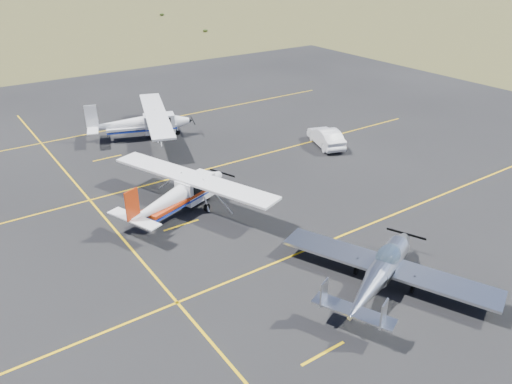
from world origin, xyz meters
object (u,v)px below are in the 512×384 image
object	(u,v)px
aircraft_cessna	(180,193)
sedan	(326,137)
aircraft_low_wing	(382,270)
aircraft_plain	(141,122)

from	to	relation	value
aircraft_cessna	sedan	bearing A→B (deg)	-7.40
aircraft_low_wing	aircraft_plain	bearing A→B (deg)	68.72
aircraft_low_wing	aircraft_cessna	bearing A→B (deg)	86.05
aircraft_cessna	aircraft_plain	bearing A→B (deg)	55.76
aircraft_plain	sedan	xyz separation A→B (m)	(10.25, -8.96, -0.58)
aircraft_plain	sedan	distance (m)	13.62
aircraft_cessna	aircraft_plain	xyz separation A→B (m)	(2.93, 12.04, 0.06)
aircraft_plain	aircraft_cessna	bearing A→B (deg)	-84.89
aircraft_plain	sedan	world-z (taller)	aircraft_plain
aircraft_low_wing	aircraft_cessna	xyz separation A→B (m)	(-3.83, 10.76, 0.22)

